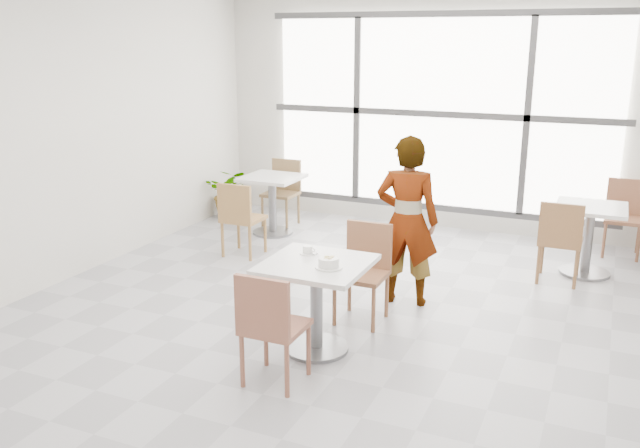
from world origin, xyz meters
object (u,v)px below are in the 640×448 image
at_px(bg_chair_right_near, 560,237).
at_px(plant_left, 231,193).
at_px(chair_near, 270,322).
at_px(person, 407,221).
at_px(bg_chair_right_far, 624,212).
at_px(main_table, 316,289).
at_px(coffee_cup, 308,250).
at_px(bg_table_left, 272,196).
at_px(bg_table_right, 589,230).
at_px(bg_chair_left_near, 240,215).
at_px(bg_chair_left_far, 283,188).
at_px(oatmeal_bowl, 329,263).
at_px(chair_far, 365,265).

relative_size(bg_chair_right_near, plant_left, 1.23).
relative_size(chair_near, person, 0.54).
bearing_deg(plant_left, bg_chair_right_far, 5.27).
height_order(main_table, bg_chair_right_far, bg_chair_right_far).
bearing_deg(coffee_cup, bg_table_left, 123.08).
height_order(coffee_cup, bg_table_right, coffee_cup).
bearing_deg(bg_table_left, bg_chair_right_far, 12.40).
bearing_deg(bg_chair_left_near, bg_chair_right_near, -170.82).
relative_size(bg_table_right, bg_chair_right_far, 0.86).
bearing_deg(bg_table_right, bg_chair_left_near, -165.05).
relative_size(main_table, bg_chair_right_far, 0.92).
relative_size(chair_near, bg_table_right, 1.16).
bearing_deg(person, bg_chair_left_near, -23.01).
xyz_separation_m(person, bg_chair_left_far, (-2.31, 2.01, -0.30)).
bearing_deg(bg_chair_right_near, chair_near, 60.75).
distance_m(bg_chair_left_far, bg_chair_right_far, 4.21).
relative_size(oatmeal_bowl, coffee_cup, 1.32).
distance_m(bg_table_left, bg_chair_left_near, 1.00).
relative_size(chair_far, bg_chair_right_far, 1.00).
distance_m(bg_table_left, bg_chair_right_near, 3.55).
xyz_separation_m(bg_chair_left_near, bg_chair_right_near, (3.42, 0.55, 0.00)).
height_order(chair_far, oatmeal_bowl, chair_far).
bearing_deg(oatmeal_bowl, bg_chair_right_far, 61.26).
height_order(person, plant_left, person).
xyz_separation_m(main_table, bg_table_right, (1.89, 2.81, -0.04)).
distance_m(chair_near, bg_table_left, 3.93).
distance_m(chair_near, bg_chair_right_far, 4.95).
distance_m(bg_table_right, bg_chair_right_near, 0.50).
relative_size(chair_near, plant_left, 1.23).
relative_size(coffee_cup, bg_table_right, 0.21).
bearing_deg(plant_left, person, -32.55).
height_order(oatmeal_bowl, bg_chair_left_far, bg_chair_left_far).
bearing_deg(plant_left, chair_far, -40.85).
height_order(bg_table_left, bg_chair_right_far, bg_chair_right_far).
bearing_deg(bg_chair_left_near, main_table, 134.18).
bearing_deg(bg_table_left, oatmeal_bowl, -55.18).
xyz_separation_m(coffee_cup, person, (0.50, 1.11, 0.02)).
bearing_deg(bg_chair_right_near, person, 40.74).
relative_size(chair_near, bg_chair_right_near, 1.00).
bearing_deg(chair_near, plant_left, -55.51).
xyz_separation_m(chair_near, bg_chair_left_far, (-1.89, 3.95, 0.00)).
distance_m(oatmeal_bowl, person, 1.37).
bearing_deg(chair_near, bg_chair_left_far, -64.36).
distance_m(chair_far, person, 0.63).
bearing_deg(bg_chair_left_far, oatmeal_bowl, -58.05).
bearing_deg(bg_table_right, bg_chair_left_far, 172.96).
distance_m(bg_chair_left_near, plant_left, 1.74).
distance_m(chair_far, bg_chair_right_far, 3.63).
bearing_deg(bg_chair_right_far, bg_table_left, -167.60).
bearing_deg(bg_chair_left_near, plant_left, -55.48).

